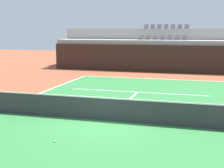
% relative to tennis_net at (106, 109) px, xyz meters
% --- Properties ---
extents(ground_plane, '(80.00, 80.00, 0.00)m').
position_rel_tennis_net_xyz_m(ground_plane, '(0.00, 0.00, -0.51)').
color(ground_plane, brown).
extents(court_surface, '(11.00, 24.00, 0.01)m').
position_rel_tennis_net_xyz_m(court_surface, '(0.00, 0.00, -0.50)').
color(court_surface, '#2D7238').
rests_on(court_surface, ground_plane).
extents(baseline_far, '(11.00, 0.10, 0.00)m').
position_rel_tennis_net_xyz_m(baseline_far, '(0.00, 11.95, -0.50)').
color(baseline_far, white).
rests_on(baseline_far, court_surface).
extents(service_line_far, '(8.26, 0.10, 0.00)m').
position_rel_tennis_net_xyz_m(service_line_far, '(0.00, 6.40, -0.50)').
color(service_line_far, white).
rests_on(service_line_far, court_surface).
extents(centre_service_line, '(0.10, 6.40, 0.00)m').
position_rel_tennis_net_xyz_m(centre_service_line, '(0.00, 3.20, -0.50)').
color(centre_service_line, white).
rests_on(centre_service_line, court_surface).
extents(back_wall, '(19.56, 0.30, 2.36)m').
position_rel_tennis_net_xyz_m(back_wall, '(0.00, 15.98, 0.67)').
color(back_wall, black).
rests_on(back_wall, ground_plane).
extents(stands_tier_lower, '(19.56, 2.40, 2.75)m').
position_rel_tennis_net_xyz_m(stands_tier_lower, '(0.00, 17.33, 0.87)').
color(stands_tier_lower, '#9E9E99').
rests_on(stands_tier_lower, ground_plane).
extents(stands_tier_upper, '(19.56, 2.40, 3.75)m').
position_rel_tennis_net_xyz_m(stands_tier_upper, '(0.00, 19.73, 1.37)').
color(stands_tier_upper, '#9E9E99').
rests_on(stands_tier_upper, ground_plane).
extents(seating_row_lower, '(4.34, 0.44, 0.44)m').
position_rel_tennis_net_xyz_m(seating_row_lower, '(0.00, 17.42, 2.36)').
color(seating_row_lower, slate).
rests_on(seating_row_lower, stands_tier_lower).
extents(seating_row_upper, '(4.34, 0.44, 0.44)m').
position_rel_tennis_net_xyz_m(seating_row_upper, '(0.00, 19.82, 3.37)').
color(seating_row_upper, slate).
rests_on(seating_row_upper, stands_tier_upper).
extents(tennis_net, '(11.08, 0.08, 1.07)m').
position_rel_tennis_net_xyz_m(tennis_net, '(0.00, 0.00, 0.00)').
color(tennis_net, black).
rests_on(tennis_net, court_surface).
extents(tennis_ball_0, '(0.07, 0.07, 0.07)m').
position_rel_tennis_net_xyz_m(tennis_ball_0, '(-0.86, -2.99, -0.47)').
color(tennis_ball_0, '#CCE033').
rests_on(tennis_ball_0, court_surface).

